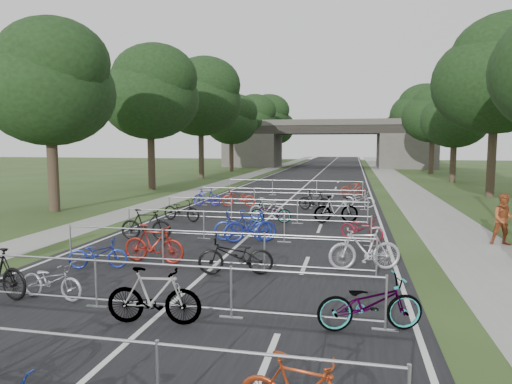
% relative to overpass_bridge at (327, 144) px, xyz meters
% --- Properties ---
extents(road, '(11.00, 140.00, 0.01)m').
position_rel_overpass_bridge_xyz_m(road, '(0.00, -15.00, -3.53)').
color(road, black).
rests_on(road, ground).
extents(sidewalk_right, '(3.00, 140.00, 0.01)m').
position_rel_overpass_bridge_xyz_m(sidewalk_right, '(8.00, -15.00, -3.53)').
color(sidewalk_right, gray).
rests_on(sidewalk_right, ground).
extents(sidewalk_left, '(2.00, 140.00, 0.01)m').
position_rel_overpass_bridge_xyz_m(sidewalk_left, '(-7.50, -15.00, -3.53)').
color(sidewalk_left, gray).
rests_on(sidewalk_left, ground).
extents(lane_markings, '(0.12, 140.00, 0.00)m').
position_rel_overpass_bridge_xyz_m(lane_markings, '(0.00, -15.00, -3.53)').
color(lane_markings, silver).
rests_on(lane_markings, ground).
extents(overpass_bridge, '(31.00, 8.00, 7.05)m').
position_rel_overpass_bridge_xyz_m(overpass_bridge, '(0.00, 0.00, 0.00)').
color(overpass_bridge, '#4B4843').
rests_on(overpass_bridge, ground).
extents(tree_left_0, '(6.72, 6.72, 10.25)m').
position_rel_overpass_bridge_xyz_m(tree_left_0, '(-11.39, -49.07, 2.96)').
color(tree_left_0, '#33261C').
rests_on(tree_left_0, ground).
extents(tree_left_1, '(7.56, 7.56, 11.53)m').
position_rel_overpass_bridge_xyz_m(tree_left_1, '(-11.39, -37.07, 3.77)').
color(tree_left_1, '#33261C').
rests_on(tree_left_1, ground).
extents(tree_right_1, '(8.18, 8.18, 12.47)m').
position_rel_overpass_bridge_xyz_m(tree_right_1, '(13.11, -37.07, 4.37)').
color(tree_right_1, '#33261C').
rests_on(tree_right_1, ground).
extents(tree_left_2, '(8.40, 8.40, 12.81)m').
position_rel_overpass_bridge_xyz_m(tree_left_2, '(-11.39, -25.07, 4.58)').
color(tree_left_2, '#33261C').
rests_on(tree_left_2, ground).
extents(tree_right_2, '(6.16, 6.16, 9.39)m').
position_rel_overpass_bridge_xyz_m(tree_right_2, '(13.11, -25.07, 2.41)').
color(tree_right_2, '#33261C').
rests_on(tree_right_2, ground).
extents(tree_left_3, '(6.72, 6.72, 10.25)m').
position_rel_overpass_bridge_xyz_m(tree_left_3, '(-11.39, -13.07, 2.96)').
color(tree_left_3, '#33261C').
rests_on(tree_left_3, ground).
extents(tree_right_3, '(7.17, 7.17, 10.93)m').
position_rel_overpass_bridge_xyz_m(tree_right_3, '(13.11, -13.07, 3.39)').
color(tree_right_3, '#33261C').
rests_on(tree_right_3, ground).
extents(tree_left_4, '(7.56, 7.56, 11.53)m').
position_rel_overpass_bridge_xyz_m(tree_left_4, '(-11.39, -1.07, 3.77)').
color(tree_left_4, '#33261C').
rests_on(tree_left_4, ground).
extents(tree_right_4, '(8.18, 8.18, 12.47)m').
position_rel_overpass_bridge_xyz_m(tree_right_4, '(13.11, -1.07, 4.37)').
color(tree_right_4, '#33261C').
rests_on(tree_right_4, ground).
extents(tree_left_5, '(8.40, 8.40, 12.81)m').
position_rel_overpass_bridge_xyz_m(tree_left_5, '(-11.39, 10.93, 4.58)').
color(tree_left_5, '#33261C').
rests_on(tree_left_5, ground).
extents(tree_right_5, '(6.16, 6.16, 9.39)m').
position_rel_overpass_bridge_xyz_m(tree_right_5, '(13.11, 10.93, 2.41)').
color(tree_right_5, '#33261C').
rests_on(tree_right_5, ground).
extents(tree_left_6, '(6.72, 6.72, 10.25)m').
position_rel_overpass_bridge_xyz_m(tree_left_6, '(-11.39, 22.93, 2.96)').
color(tree_left_6, '#33261C').
rests_on(tree_left_6, ground).
extents(tree_right_6, '(7.17, 7.17, 10.93)m').
position_rel_overpass_bridge_xyz_m(tree_right_6, '(13.11, 22.93, 3.39)').
color(tree_right_6, '#33261C').
rests_on(tree_right_6, ground).
extents(barrier_row_0, '(9.70, 0.08, 1.10)m').
position_rel_overpass_bridge_xyz_m(barrier_row_0, '(0.00, -65.00, -2.99)').
color(barrier_row_0, '#9EA0A6').
rests_on(barrier_row_0, ground).
extents(barrier_row_1, '(9.70, 0.08, 1.10)m').
position_rel_overpass_bridge_xyz_m(barrier_row_1, '(0.00, -61.40, -2.99)').
color(barrier_row_1, '#9EA0A6').
rests_on(barrier_row_1, ground).
extents(barrier_row_2, '(9.70, 0.08, 1.10)m').
position_rel_overpass_bridge_xyz_m(barrier_row_2, '(0.00, -57.80, -2.99)').
color(barrier_row_2, '#9EA0A6').
rests_on(barrier_row_2, ground).
extents(barrier_row_3, '(9.70, 0.08, 1.10)m').
position_rel_overpass_bridge_xyz_m(barrier_row_3, '(0.00, -54.00, -2.99)').
color(barrier_row_3, '#9EA0A6').
rests_on(barrier_row_3, ground).
extents(barrier_row_4, '(9.70, 0.08, 1.10)m').
position_rel_overpass_bridge_xyz_m(barrier_row_4, '(0.00, -50.00, -2.99)').
color(barrier_row_4, '#9EA0A6').
rests_on(barrier_row_4, ground).
extents(barrier_row_5, '(9.70, 0.08, 1.10)m').
position_rel_overpass_bridge_xyz_m(barrier_row_5, '(0.00, -45.00, -2.99)').
color(barrier_row_5, '#9EA0A6').
rests_on(barrier_row_5, ground).
extents(barrier_row_6, '(9.70, 0.08, 1.10)m').
position_rel_overpass_bridge_xyz_m(barrier_row_6, '(0.00, -39.00, -2.99)').
color(barrier_row_6, '#9EA0A6').
rests_on(barrier_row_6, ground).
extents(bike_5, '(1.72, 0.76, 0.88)m').
position_rel_overpass_bridge_xyz_m(bike_5, '(-2.81, -61.16, -3.09)').
color(bike_5, '#9C9CA3').
rests_on(bike_5, ground).
extents(bike_6, '(1.96, 0.75, 1.15)m').
position_rel_overpass_bridge_xyz_m(bike_6, '(0.12, -62.04, -2.96)').
color(bike_6, '#9EA0A6').
rests_on(bike_6, ground).
extents(bike_7, '(2.17, 1.25, 1.08)m').
position_rel_overpass_bridge_xyz_m(bike_7, '(4.30, -61.46, -2.99)').
color(bike_7, '#9EA0A6').
rests_on(bike_7, ground).
extents(bike_8, '(1.76, 1.03, 0.87)m').
position_rel_overpass_bridge_xyz_m(bike_8, '(-3.19, -58.58, -3.10)').
color(bike_8, navy).
rests_on(bike_8, ground).
extents(bike_9, '(1.96, 0.62, 1.17)m').
position_rel_overpass_bridge_xyz_m(bike_9, '(-1.88, -57.67, -2.95)').
color(bike_9, maroon).
rests_on(bike_9, ground).
extents(bike_10, '(2.17, 1.16, 1.08)m').
position_rel_overpass_bridge_xyz_m(bike_10, '(0.84, -58.37, -2.99)').
color(bike_10, black).
rests_on(bike_10, ground).
extents(bike_11, '(2.15, 1.10, 1.24)m').
position_rel_overpass_bridge_xyz_m(bike_11, '(4.30, -57.16, -2.91)').
color(bike_11, '#AAA9B0').
rests_on(bike_11, ground).
extents(bike_12, '(1.96, 0.74, 1.15)m').
position_rel_overpass_bridge_xyz_m(bike_12, '(-3.58, -54.64, -2.96)').
color(bike_12, black).
rests_on(bike_12, ground).
extents(bike_13, '(2.23, 1.04, 1.13)m').
position_rel_overpass_bridge_xyz_m(bike_13, '(0.00, -54.09, -2.97)').
color(bike_13, navy).
rests_on(bike_13, ground).
extents(bike_14, '(2.02, 1.27, 1.18)m').
position_rel_overpass_bridge_xyz_m(bike_14, '(0.32, -54.24, -2.94)').
color(bike_14, navy).
rests_on(bike_14, ground).
extents(bike_15, '(1.80, 1.29, 0.90)m').
position_rel_overpass_bridge_xyz_m(bike_15, '(4.30, -52.99, -3.08)').
color(bike_15, maroon).
rests_on(bike_15, ground).
extents(bike_16, '(2.10, 1.21, 1.04)m').
position_rel_overpass_bridge_xyz_m(bike_16, '(-3.81, -50.43, -3.01)').
color(bike_16, black).
rests_on(bike_16, ground).
extents(bike_17, '(1.79, 0.67, 1.05)m').
position_rel_overpass_bridge_xyz_m(bike_17, '(0.03, -49.35, -3.01)').
color(bike_17, '#929399').
rests_on(bike_17, ground).
extents(bike_18, '(1.93, 0.93, 0.97)m').
position_rel_overpass_bridge_xyz_m(bike_18, '(0.33, -50.13, -3.05)').
color(bike_18, '#9EA0A6').
rests_on(bike_18, ground).
extents(bike_19, '(2.12, 1.13, 1.22)m').
position_rel_overpass_bridge_xyz_m(bike_19, '(3.22, -49.47, -2.92)').
color(bike_19, '#9EA0A6').
rests_on(bike_19, ground).
extents(bike_20, '(1.71, 0.57, 1.01)m').
position_rel_overpass_bridge_xyz_m(bike_20, '(-4.30, -45.19, -3.03)').
color(bike_20, navy).
rests_on(bike_20, ground).
extents(bike_21, '(1.99, 0.90, 1.01)m').
position_rel_overpass_bridge_xyz_m(bike_21, '(-2.42, -45.15, -3.03)').
color(bike_21, maroon).
rests_on(bike_21, ground).
extents(bike_22, '(1.87, 1.01, 1.08)m').
position_rel_overpass_bridge_xyz_m(bike_22, '(1.95, -45.80, -2.99)').
color(bike_22, black).
rests_on(bike_22, ground).
extents(bike_23, '(1.82, 0.91, 0.92)m').
position_rel_overpass_bridge_xyz_m(bike_23, '(4.30, -44.07, -3.08)').
color(bike_23, '#B7B7BF').
rests_on(bike_23, ground).
extents(bike_27, '(1.75, 0.60, 1.03)m').
position_rel_overpass_bridge_xyz_m(bike_27, '(3.96, -38.63, -3.02)').
color(bike_27, maroon).
rests_on(bike_27, ground).
extents(pedestrian_b, '(0.91, 0.71, 1.83)m').
position_rel_overpass_bridge_xyz_m(pedestrian_b, '(9.20, -52.83, -2.62)').
color(pedestrian_b, brown).
rests_on(pedestrian_b, ground).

